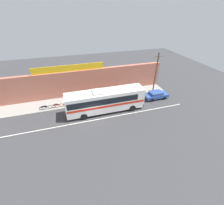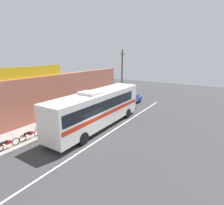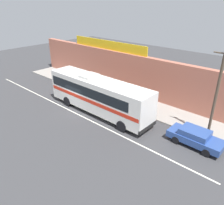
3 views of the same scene
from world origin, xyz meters
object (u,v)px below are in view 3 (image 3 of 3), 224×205
intercity_bus (98,94)px  pedestrian_near_shop (130,92)px  pedestrian_far_left (152,101)px  motorcycle_purple (75,83)px  parked_car (195,137)px  motorcycle_blue (85,86)px  motorcycle_black (67,80)px  utility_pole (217,93)px

intercity_bus → pedestrian_near_shop: (0.77, 4.24, -0.97)m
pedestrian_near_shop → pedestrian_far_left: pedestrian_near_shop is taller
intercity_bus → pedestrian_far_left: size_ratio=7.41×
motorcycle_purple → parked_car: bearing=-6.2°
parked_car → pedestrian_far_left: pedestrian_far_left is taller
intercity_bus → motorcycle_blue: size_ratio=6.11×
motorcycle_purple → pedestrian_near_shop: size_ratio=1.12×
motorcycle_black → pedestrian_far_left: bearing=4.1°
parked_car → intercity_bus: bearing=-173.2°
utility_pole → motorcycle_blue: (-15.52, 0.11, -3.49)m
utility_pole → pedestrian_far_left: (-6.21, 0.97, -2.98)m
pedestrian_near_shop → pedestrian_far_left: (3.15, -0.32, -0.02)m
utility_pole → parked_car: bearing=-102.0°
parked_car → pedestrian_near_shop: bearing=161.1°
parked_car → motorcycle_black: 18.97m
intercity_bus → motorcycle_purple: size_ratio=6.49×
intercity_bus → motorcycle_black: 9.73m
motorcycle_blue → motorcycle_purple: bearing=-178.6°
parked_car → motorcycle_purple: 17.14m
pedestrian_near_shop → pedestrian_far_left: bearing=-5.8°
parked_car → pedestrian_near_shop: 9.49m
parked_car → pedestrian_near_shop: pedestrian_near_shop is taller
utility_pole → motorcycle_blue: bearing=179.6°
pedestrian_far_left → motorcycle_purple: bearing=-175.4°
motorcycle_purple → motorcycle_blue: size_ratio=0.94×
utility_pole → pedestrian_near_shop: (-9.36, 1.29, -2.96)m
intercity_bus → utility_pole: utility_pole is taller
pedestrian_far_left → motorcycle_blue: bearing=-174.7°
motorcycle_purple → pedestrian_far_left: (11.21, 0.90, 0.51)m
parked_car → motorcycle_black: (-18.88, 1.83, -0.17)m
utility_pole → intercity_bus: bearing=-163.8°
motorcycle_blue → intercity_bus: bearing=-29.6°
parked_car → utility_pole: bearing=78.0°
motorcycle_black → pedestrian_far_left: (13.05, 0.93, 0.51)m
intercity_bus → motorcycle_purple: 8.04m
intercity_bus → pedestrian_near_shop: 4.41m
motorcycle_purple → pedestrian_near_shop: pedestrian_near_shop is taller
intercity_bus → utility_pole: (10.12, 2.95, 1.99)m
motorcycle_blue → parked_car: bearing=-7.1°
utility_pole → pedestrian_far_left: size_ratio=4.67×
motorcycle_black → intercity_bus: bearing=-18.1°
pedestrian_far_left → parked_car: bearing=-25.3°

